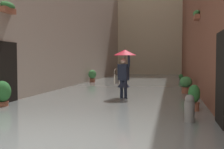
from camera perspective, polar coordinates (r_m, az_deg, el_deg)
name	(u,v)px	position (r m, az deg, el deg)	size (l,w,h in m)	color
ground_plane	(134,87)	(17.20, 4.43, -2.42)	(61.13, 61.13, 0.00)	gray
flood_water	(134,85)	(17.20, 4.43, -2.18)	(7.32, 30.45, 0.15)	slate
building_facade_far	(150,23)	(30.45, 7.63, 10.15)	(10.12, 1.80, 10.94)	beige
person_wading	(124,66)	(10.74, 2.45, 1.72)	(0.87, 0.87, 2.05)	#4C4233
potted_plant_mid_left	(181,78)	(20.44, 13.64, -0.75)	(0.32, 0.32, 0.63)	#66605B
potted_plant_near_right	(2,94)	(9.54, -21.18, -3.65)	(0.55, 0.55, 0.93)	#9E563D
potted_plant_far_left	(186,85)	(12.77, 14.59, -1.99)	(0.53, 0.53, 0.88)	#9E563D
potted_plant_near_left	(194,99)	(8.37, 16.12, -4.81)	(0.34, 0.34, 0.89)	#9E563D
potted_plant_mid_right	(92,76)	(18.87, -3.97, -0.29)	(0.52, 0.52, 0.95)	#9E563D
mooring_bollard	(189,112)	(6.82, 15.26, -7.20)	(0.24, 0.24, 0.79)	gray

